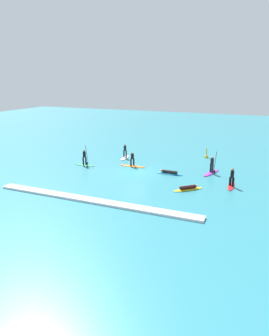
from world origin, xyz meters
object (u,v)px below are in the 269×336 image
at_px(surfer_on_white_board, 125,155).
at_px(surfer_on_yellow_board, 188,188).
at_px(marker_buoy, 206,156).
at_px(surfer_on_orange_board, 132,163).
at_px(surfer_on_blue_board, 169,173).
at_px(surfer_on_purple_board, 212,169).
at_px(surfer_on_green_board, 85,161).
at_px(surfer_on_red_board, 232,181).

height_order(surfer_on_white_board, surfer_on_yellow_board, surfer_on_white_board).
relative_size(surfer_on_white_board, marker_buoy, 2.09).
relative_size(surfer_on_white_board, surfer_on_yellow_board, 1.07).
height_order(surfer_on_orange_board, surfer_on_blue_board, surfer_on_orange_board).
bearing_deg(marker_buoy, surfer_on_orange_board, -133.49).
xyz_separation_m(surfer_on_purple_board, surfer_on_white_board, (-10.89, 2.29, -0.01)).
relative_size(surfer_on_white_board, surfer_on_blue_board, 0.95).
bearing_deg(surfer_on_green_board, surfer_on_white_board, 61.11).
distance_m(surfer_on_red_board, marker_buoy, 10.64).
xyz_separation_m(surfer_on_green_board, surfer_on_orange_board, (5.12, 1.70, -0.11)).
distance_m(surfer_on_yellow_board, surfer_on_blue_board, 4.84).
xyz_separation_m(surfer_on_purple_board, surfer_on_yellow_board, (-1.01, -5.84, -0.29)).
height_order(surfer_on_yellow_board, surfer_on_green_board, surfer_on_green_board).
height_order(surfer_on_white_board, surfer_on_green_board, surfer_on_green_board).
xyz_separation_m(surfer_on_yellow_board, surfer_on_orange_board, (-7.55, 5.02, 0.26)).
bearing_deg(surfer_on_red_board, marker_buoy, -157.96).
relative_size(surfer_on_purple_board, surfer_on_yellow_board, 1.28).
distance_m(surfer_on_orange_board, surfer_on_blue_board, 4.78).
relative_size(surfer_on_green_board, surfer_on_red_board, 0.94).
bearing_deg(marker_buoy, surfer_on_green_board, -143.30).
distance_m(surfer_on_white_board, surfer_on_green_board, 5.57).
xyz_separation_m(surfer_on_white_board, surfer_on_blue_board, (6.95, -4.28, -0.28)).
bearing_deg(surfer_on_green_board, surfer_on_red_board, -2.07).
xyz_separation_m(surfer_on_white_board, surfer_on_green_board, (-2.79, -4.82, 0.09)).
xyz_separation_m(surfer_on_yellow_board, surfer_on_red_board, (3.39, 2.42, 0.36)).
bearing_deg(surfer_on_blue_board, surfer_on_red_board, 168.46).
xyz_separation_m(surfer_on_white_board, marker_buoy, (9.18, 4.10, -0.22)).
xyz_separation_m(surfer_on_yellow_board, marker_buoy, (-0.70, 12.24, 0.07)).
distance_m(surfer_on_purple_board, surfer_on_red_board, 4.17).
bearing_deg(surfer_on_orange_board, surfer_on_purple_board, -174.55).
height_order(surfer_on_yellow_board, surfer_on_blue_board, surfer_on_blue_board).
relative_size(surfer_on_yellow_board, surfer_on_orange_board, 0.84).
bearing_deg(surfer_on_red_board, surfer_on_yellow_board, -55.01).
height_order(surfer_on_purple_board, surfer_on_green_board, surfer_on_purple_board).
height_order(surfer_on_yellow_board, surfer_on_orange_board, surfer_on_orange_board).
bearing_deg(surfer_on_orange_board, marker_buoy, -133.54).
bearing_deg(surfer_on_green_board, marker_buoy, 37.84).
xyz_separation_m(surfer_on_green_board, marker_buoy, (11.96, 8.92, -0.30)).
bearing_deg(surfer_on_yellow_board, surfer_on_orange_board, 102.72).
height_order(surfer_on_yellow_board, marker_buoy, marker_buoy).
bearing_deg(surfer_on_purple_board, surfer_on_white_board, 94.74).
height_order(surfer_on_purple_board, surfer_on_yellow_board, surfer_on_purple_board).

